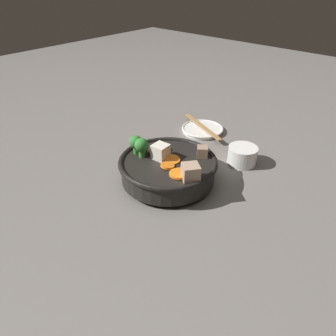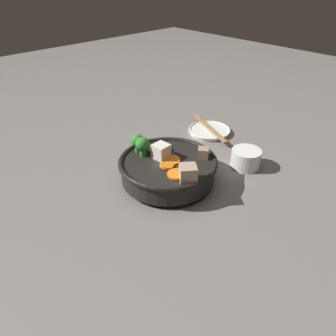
# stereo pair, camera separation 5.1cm
# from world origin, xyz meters

# --- Properties ---
(ground_plane) EXTENTS (3.00, 3.00, 0.00)m
(ground_plane) POSITION_xyz_m (0.00, 0.00, 0.00)
(ground_plane) COLOR slate
(stirfry_bowl) EXTENTS (0.23, 0.23, 0.10)m
(stirfry_bowl) POSITION_xyz_m (-0.00, -0.00, 0.04)
(stirfry_bowl) COLOR black
(stirfry_bowl) RESTS_ON ground_plane
(side_saucer) EXTENTS (0.13, 0.13, 0.01)m
(side_saucer) POSITION_xyz_m (-0.10, 0.27, 0.01)
(side_saucer) COLOR white
(side_saucer) RESTS_ON ground_plane
(tea_cup) EXTENTS (0.08, 0.08, 0.05)m
(tea_cup) POSITION_xyz_m (0.09, 0.19, 0.02)
(tea_cup) COLOR white
(tea_cup) RESTS_ON ground_plane
(chopsticks_pair) EXTENTS (0.19, 0.09, 0.01)m
(chopsticks_pair) POSITION_xyz_m (-0.10, 0.27, 0.02)
(chopsticks_pair) COLOR olive
(chopsticks_pair) RESTS_ON side_saucer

